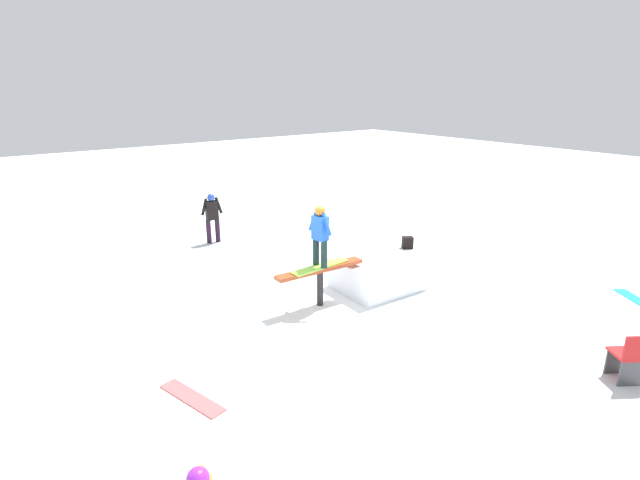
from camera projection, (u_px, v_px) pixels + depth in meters
ground_plane at (320, 305)px, 10.73m from camera, size 60.00×60.00×0.00m
rail_feature at (320, 274)px, 10.52m from camera, size 2.09×0.39×0.86m
snow_kicker_ramp at (378, 274)px, 11.51m from camera, size 1.88×1.59×0.70m
main_rider_on_rail at (320, 238)px, 10.28m from camera, size 1.43×0.69×1.33m
bystander_black at (212, 215)px, 14.68m from camera, size 0.66×0.27×1.49m
loose_snowboard_coral at (192, 398)px, 7.54m from camera, size 0.57×1.30×0.02m
folding_chair at (629, 358)px, 7.86m from camera, size 0.61×0.61×0.88m
backpack_on_snow at (408, 243)px, 14.35m from camera, size 0.37×0.35×0.34m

